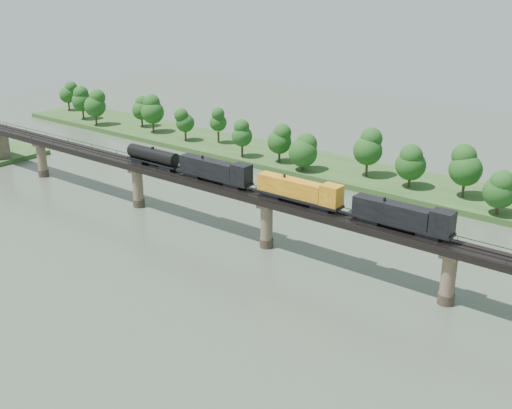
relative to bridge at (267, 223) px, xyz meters
The scene contains 6 objects.
ground 30.49m from the bridge, 90.00° to the right, with size 400.00×400.00×0.00m, color #3B4939.
far_bank 55.20m from the bridge, 90.00° to the left, with size 300.00×24.00×1.60m, color #284C1E.
bridge is the anchor object (origin of this frame).
bridge_superstructure 6.33m from the bridge, 90.00° to the left, with size 220.00×4.90×0.75m.
far_treeline 51.30m from the bridge, 99.23° to the left, with size 289.06×17.54×13.60m.
freight_train 8.74m from the bridge, ahead, with size 81.84×3.19×5.63m.
Camera 1 is at (75.53, -70.26, 56.29)m, focal length 45.00 mm.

